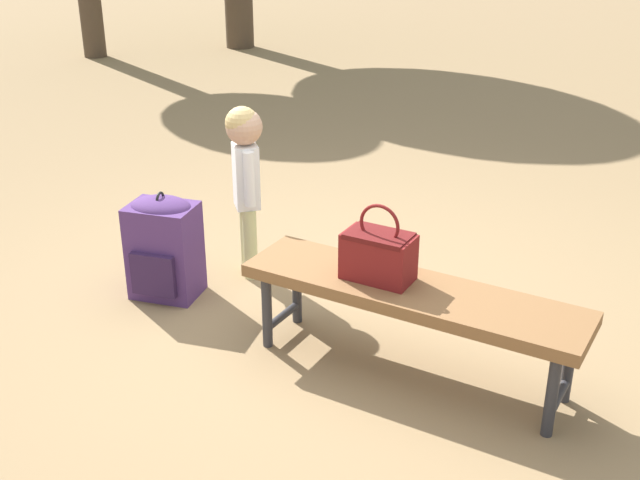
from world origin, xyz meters
name	(u,v)px	position (x,y,z in m)	size (l,w,h in m)	color
ground_plane	(322,313)	(0.00, 0.00, 0.00)	(40.00, 40.00, 0.00)	#8C704C
park_bench	(411,298)	(-0.67, 0.15, 0.39)	(1.65, 0.71, 0.45)	brown
handbag	(378,254)	(-0.50, 0.18, 0.58)	(0.35, 0.24, 0.37)	maroon
child_standing	(245,165)	(0.64, -0.07, 0.68)	(0.24, 0.20, 1.01)	#CCCC8C
backpack_large	(164,244)	(0.80, 0.41, 0.30)	(0.44, 0.40, 0.61)	#4C2D66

